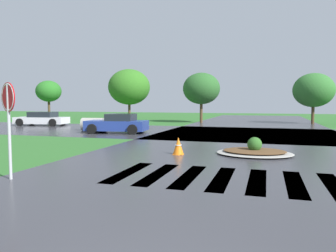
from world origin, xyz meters
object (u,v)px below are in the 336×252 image
at_px(car_white_sedan, 42,119).
at_px(drainage_pipe_stack, 93,124).
at_px(stop_sign, 8,108).
at_px(car_dark_suv, 118,124).
at_px(traffic_cone, 178,146).
at_px(median_island, 254,151).

relative_size(car_white_sedan, drainage_pipe_stack, 2.82).
relative_size(stop_sign, car_dark_suv, 0.61).
relative_size(car_dark_suv, car_white_sedan, 0.89).
bearing_deg(traffic_cone, stop_sign, -121.05).
distance_m(stop_sign, car_dark_suv, 13.17).
xyz_separation_m(stop_sign, drainage_pipe_stack, (-5.52, 13.71, -1.42)).
bearing_deg(car_dark_suv, stop_sign, 96.18).
relative_size(car_dark_suv, drainage_pipe_stack, 2.50).
height_order(car_dark_suv, car_white_sedan, car_dark_suv).
distance_m(median_island, car_dark_suv, 11.26).
bearing_deg(drainage_pipe_stack, median_island, -33.66).
bearing_deg(stop_sign, traffic_cone, 82.84).
bearing_deg(stop_sign, median_island, 69.42).
distance_m(car_white_sedan, drainage_pipe_stack, 7.87).
bearing_deg(car_dark_suv, car_white_sedan, -32.46).
relative_size(drainage_pipe_stack, traffic_cone, 2.46).
distance_m(median_island, traffic_cone, 2.96).
bearing_deg(median_island, car_white_sedan, 149.13).
bearing_deg(car_dark_suv, median_island, 136.15).
distance_m(car_dark_suv, car_white_sedan, 10.47).
bearing_deg(median_island, car_dark_suv, 143.64).
xyz_separation_m(car_dark_suv, car_white_sedan, (-9.49, 4.42, -0.03)).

